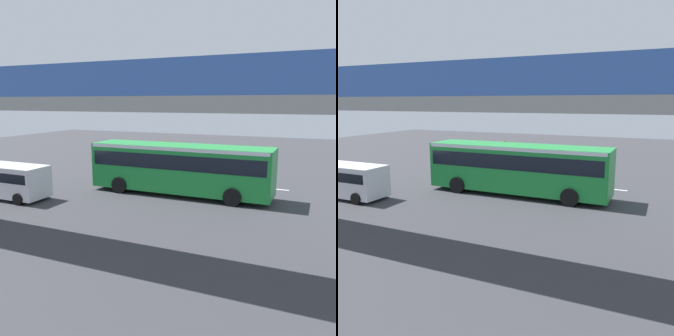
{
  "view_description": "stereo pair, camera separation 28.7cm",
  "coord_description": "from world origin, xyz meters",
  "views": [
    {
      "loc": [
        -8.9,
        21.12,
        5.8
      ],
      "look_at": [
        0.18,
        0.45,
        1.6
      ],
      "focal_mm": 38.2,
      "sensor_mm": 36.0,
      "label": 1
    },
    {
      "loc": [
        -9.16,
        21.01,
        5.8
      ],
      "look_at": [
        0.18,
        0.45,
        1.6
      ],
      "focal_mm": 38.2,
      "sensor_mm": 36.0,
      "label": 2
    }
  ],
  "objects": [
    {
      "name": "bicycle_orange",
      "position": [
        9.37,
        3.56,
        0.37
      ],
      "size": [
        1.77,
        0.44,
        0.96
      ],
      "color": "black",
      "rests_on": "ground"
    },
    {
      "name": "lane_dash_leftmost",
      "position": [
        -6.0,
        -3.2,
        0.0
      ],
      "size": [
        2.0,
        0.2,
        0.01
      ],
      "primitive_type": "cube",
      "color": "silver",
      "rests_on": "ground"
    },
    {
      "name": "lane_dash_right",
      "position": [
        6.0,
        -3.2,
        0.0
      ],
      "size": [
        2.0,
        0.2,
        0.01
      ],
      "primitive_type": "cube",
      "color": "silver",
      "rests_on": "ground"
    },
    {
      "name": "lane_dash_centre",
      "position": [
        2.0,
        -3.2,
        0.0
      ],
      "size": [
        2.0,
        0.2,
        0.01
      ],
      "primitive_type": "cube",
      "color": "silver",
      "rests_on": "ground"
    },
    {
      "name": "parked_van",
      "position": [
        8.39,
        5.6,
        1.18
      ],
      "size": [
        4.8,
        2.17,
        2.05
      ],
      "color": "silver",
      "rests_on": "ground"
    },
    {
      "name": "traffic_sign",
      "position": [
        2.36,
        -3.99,
        1.89
      ],
      "size": [
        0.08,
        0.6,
        2.8
      ],
      "color": "slate",
      "rests_on": "ground"
    },
    {
      "name": "ground",
      "position": [
        0.0,
        0.0,
        0.0
      ],
      "size": [
        80.0,
        80.0,
        0.0
      ],
      "primitive_type": "plane",
      "color": "#38383D"
    },
    {
      "name": "city_bus",
      "position": [
        -0.71,
        0.62,
        1.88
      ],
      "size": [
        11.54,
        2.85,
        3.15
      ],
      "color": "#1E8C38",
      "rests_on": "ground"
    },
    {
      "name": "pedestrian_overpass",
      "position": [
        0.0,
        9.9,
        5.33
      ],
      "size": [
        31.89,
        2.6,
        7.07
      ],
      "color": "gray",
      "rests_on": "ground"
    },
    {
      "name": "lane_dash_left",
      "position": [
        -2.0,
        -3.2,
        0.0
      ],
      "size": [
        2.0,
        0.2,
        0.01
      ],
      "primitive_type": "cube",
      "color": "silver",
      "rests_on": "ground"
    }
  ]
}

